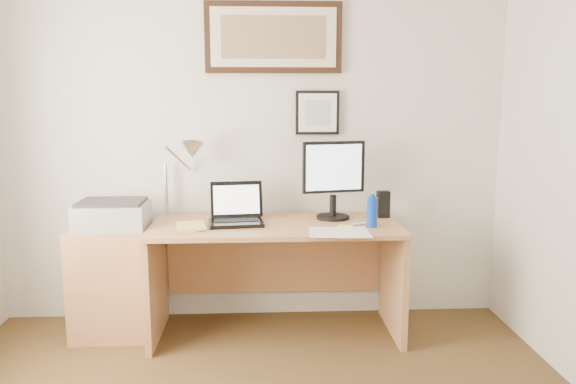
{
  "coord_description": "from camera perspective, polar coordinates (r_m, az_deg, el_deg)",
  "views": [
    {
      "loc": [
        0.05,
        -1.9,
        1.56
      ],
      "look_at": [
        0.22,
        1.43,
        0.99
      ],
      "focal_mm": 35.0,
      "sensor_mm": 36.0,
      "label": 1
    }
  ],
  "objects": [
    {
      "name": "water_bottle",
      "position": [
        3.55,
        8.54,
        -2.05
      ],
      "size": [
        0.07,
        0.07,
        0.19
      ],
      "primitive_type": "cylinder",
      "color": "#0D36B1",
      "rests_on": "desk"
    },
    {
      "name": "paper_sheet_b",
      "position": [
        3.41,
        6.55,
        -4.07
      ],
      "size": [
        0.2,
        0.29,
        0.0
      ],
      "primitive_type": "cube",
      "rotation": [
        0.0,
        0.0,
        -0.01
      ],
      "color": "white",
      "rests_on": "desk"
    },
    {
      "name": "sticky_pad",
      "position": [
        3.52,
        5.9,
        -3.57
      ],
      "size": [
        0.09,
        0.09,
        0.01
      ],
      "primitive_type": "cube",
      "rotation": [
        0.0,
        0.0,
        -0.07
      ],
      "color": "#F9FF78",
      "rests_on": "desk"
    },
    {
      "name": "picture_large",
      "position": [
        3.89,
        -1.48,
        15.43
      ],
      "size": [
        0.92,
        0.04,
        0.47
      ],
      "color": "black",
      "rests_on": "wall_back"
    },
    {
      "name": "desk_lamp",
      "position": [
        3.76,
        -9.93,
        3.84
      ],
      "size": [
        0.29,
        0.27,
        0.53
      ],
      "color": "silver",
      "rests_on": "desk"
    },
    {
      "name": "printer",
      "position": [
        3.75,
        -17.4,
        -2.19
      ],
      "size": [
        0.44,
        0.34,
        0.18
      ],
      "color": "#9F9FA1",
      "rests_on": "side_cabinet"
    },
    {
      "name": "wall_back",
      "position": [
        3.91,
        -3.66,
        5.12
      ],
      "size": [
        3.5,
        0.02,
        2.5
      ],
      "primitive_type": "cube",
      "color": "silver",
      "rests_on": "ground"
    },
    {
      "name": "side_cabinet",
      "position": [
        3.9,
        -17.38,
        -8.64
      ],
      "size": [
        0.5,
        0.4,
        0.73
      ],
      "primitive_type": "cube",
      "color": "#AC7448",
      "rests_on": "floor"
    },
    {
      "name": "book",
      "position": [
        3.56,
        -11.25,
        -3.53
      ],
      "size": [
        0.22,
        0.27,
        0.02
      ],
      "primitive_type": "imported",
      "rotation": [
        0.0,
        0.0,
        0.19
      ],
      "color": "#DCD567",
      "rests_on": "desk"
    },
    {
      "name": "desk",
      "position": [
        3.77,
        -1.29,
        -6.44
      ],
      "size": [
        1.6,
        0.7,
        0.75
      ],
      "color": "#AC7448",
      "rests_on": "floor"
    },
    {
      "name": "marker_pen",
      "position": [
        3.62,
        7.45,
        -3.2
      ],
      "size": [
        0.14,
        0.06,
        0.02
      ],
      "primitive_type": "cylinder",
      "rotation": [
        0.0,
        1.57,
        0.35
      ],
      "color": "white",
      "rests_on": "desk"
    },
    {
      "name": "lcd_monitor",
      "position": [
        3.73,
        4.65,
        1.63
      ],
      "size": [
        0.42,
        0.22,
        0.52
      ],
      "color": "black",
      "rests_on": "desk"
    },
    {
      "name": "paper_sheet_a",
      "position": [
        3.4,
        3.8,
        -4.1
      ],
      "size": [
        0.21,
        0.28,
        0.0
      ],
      "primitive_type": "cube",
      "rotation": [
        0.0,
        0.0,
        -0.07
      ],
      "color": "white",
      "rests_on": "desk"
    },
    {
      "name": "speaker",
      "position": [
        3.85,
        9.64,
        -1.23
      ],
      "size": [
        0.08,
        0.07,
        0.18
      ],
      "primitive_type": "cube",
      "rotation": [
        0.0,
        0.0,
        0.06
      ],
      "color": "black",
      "rests_on": "desk"
    },
    {
      "name": "bottle_cap",
      "position": [
        3.54,
        8.58,
        -0.4
      ],
      "size": [
        0.03,
        0.03,
        0.02
      ],
      "primitive_type": "cylinder",
      "color": "#0D36B1",
      "rests_on": "water_bottle"
    },
    {
      "name": "picture_small",
      "position": [
        3.9,
        3.01,
        8.05
      ],
      "size": [
        0.3,
        0.03,
        0.3
      ],
      "color": "black",
      "rests_on": "wall_back"
    },
    {
      "name": "laptop",
      "position": [
        3.65,
        -5.28,
        -2.26
      ],
      "size": [
        0.36,
        0.33,
        0.26
      ],
      "color": "black",
      "rests_on": "desk"
    }
  ]
}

